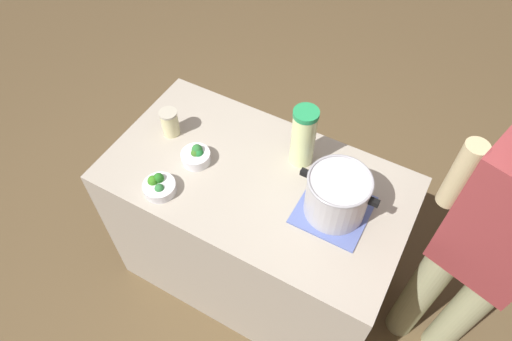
% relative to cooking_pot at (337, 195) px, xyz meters
% --- Properties ---
extents(ground_plane, '(8.00, 8.00, 0.00)m').
position_rel_cooking_pot_xyz_m(ground_plane, '(-0.36, -0.01, -1.03)').
color(ground_plane, brown).
extents(counter_slab, '(1.34, 0.74, 0.91)m').
position_rel_cooking_pot_xyz_m(counter_slab, '(-0.36, -0.01, -0.57)').
color(counter_slab, '#A69D8D').
rests_on(counter_slab, ground_plane).
extents(dish_cloth, '(0.29, 0.29, 0.01)m').
position_rel_cooking_pot_xyz_m(dish_cloth, '(0.00, 0.00, -0.11)').
color(dish_cloth, '#5666AA').
rests_on(dish_cloth, counter_slab).
extents(cooking_pot, '(0.32, 0.25, 0.21)m').
position_rel_cooking_pot_xyz_m(cooking_pot, '(0.00, 0.00, 0.00)').
color(cooking_pot, '#B7B7BC').
rests_on(cooking_pot, dish_cloth).
extents(lemonade_pitcher, '(0.11, 0.11, 0.30)m').
position_rel_cooking_pot_xyz_m(lemonade_pitcher, '(-0.24, 0.18, 0.04)').
color(lemonade_pitcher, beige).
rests_on(lemonade_pitcher, counter_slab).
extents(mason_jar, '(0.08, 0.08, 0.13)m').
position_rel_cooking_pot_xyz_m(mason_jar, '(-0.84, 0.03, -0.05)').
color(mason_jar, beige).
rests_on(mason_jar, counter_slab).
extents(broccoli_bowl_front, '(0.13, 0.13, 0.08)m').
position_rel_cooking_pot_xyz_m(broccoli_bowl_front, '(-0.64, -0.05, -0.08)').
color(broccoli_bowl_front, silver).
rests_on(broccoli_bowl_front, counter_slab).
extents(broccoli_bowl_center, '(0.14, 0.14, 0.08)m').
position_rel_cooking_pot_xyz_m(broccoli_bowl_center, '(-0.68, -0.27, -0.09)').
color(broccoli_bowl_center, silver).
rests_on(broccoli_bowl_center, counter_slab).
extents(person_cook, '(0.50, 0.28, 1.63)m').
position_rel_cooking_pot_xyz_m(person_cook, '(0.58, 0.10, -0.13)').
color(person_cook, tan).
rests_on(person_cook, ground_plane).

